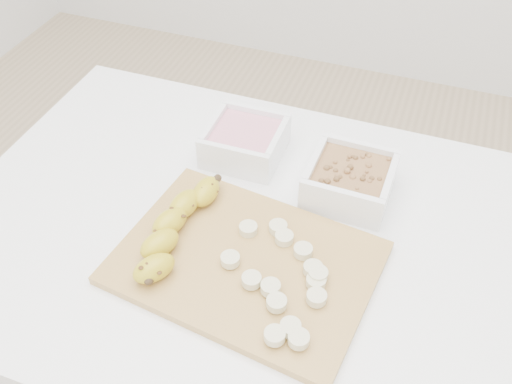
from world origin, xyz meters
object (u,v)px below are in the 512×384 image
(table, at_px, (250,267))
(banana, at_px, (176,228))
(bowl_yogurt, at_px, (245,141))
(cutting_board, at_px, (246,263))
(bowl_granola, at_px, (350,180))

(table, bearing_deg, banana, -146.91)
(bowl_yogurt, xyz_separation_m, banana, (-0.02, -0.24, 0.00))
(cutting_board, bearing_deg, table, 105.65)
(table, distance_m, banana, 0.18)
(banana, bearing_deg, cutting_board, 10.91)
(bowl_granola, bearing_deg, cutting_board, -117.94)
(bowl_yogurt, xyz_separation_m, bowl_granola, (0.20, -0.04, 0.00))
(cutting_board, xyz_separation_m, banana, (-0.12, 0.01, 0.03))
(table, distance_m, cutting_board, 0.13)
(table, distance_m, bowl_yogurt, 0.23)
(table, height_order, cutting_board, cutting_board)
(table, bearing_deg, cutting_board, -74.35)
(table, relative_size, bowl_yogurt, 7.32)
(table, height_order, bowl_yogurt, bowl_yogurt)
(bowl_yogurt, relative_size, bowl_granola, 0.96)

